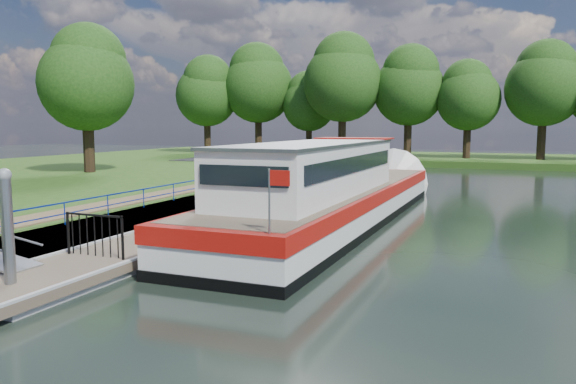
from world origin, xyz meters
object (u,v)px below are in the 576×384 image
at_px(pontoon, 265,209).
at_px(car_c, 226,153).
at_px(car_a, 287,154).
at_px(car_d, 285,151).
at_px(car_b, 255,152).
at_px(barge, 338,194).

relative_size(pontoon, car_c, 7.53).
xyz_separation_m(car_a, car_c, (-6.03, 0.40, -0.01)).
bearing_deg(pontoon, car_c, 122.25).
bearing_deg(car_d, car_b, -118.50).
xyz_separation_m(car_c, car_d, (3.60, 5.09, -0.03)).
relative_size(car_a, car_c, 0.87).
bearing_deg(car_a, car_b, 148.67).
bearing_deg(car_c, barge, 109.61).
bearing_deg(pontoon, car_b, 116.48).
bearing_deg(pontoon, barge, -12.18).
bearing_deg(car_c, pontoon, 104.38).
xyz_separation_m(car_b, car_c, (-1.64, -2.61, -0.02)).
xyz_separation_m(barge, car_d, (-13.94, 27.97, 0.29)).
xyz_separation_m(barge, car_b, (-15.90, 25.49, 0.35)).
xyz_separation_m(barge, car_a, (-11.51, 22.48, 0.34)).
height_order(car_a, car_b, car_b).
height_order(barge, car_d, barge).
relative_size(barge, car_a, 6.08).
bearing_deg(car_a, barge, -59.75).
relative_size(barge, car_b, 5.80).
bearing_deg(barge, car_c, 127.48).
bearing_deg(car_b, car_d, -51.76).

